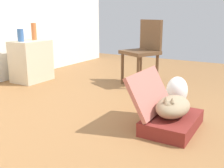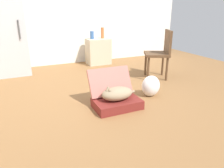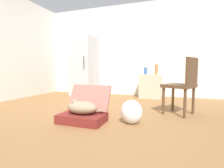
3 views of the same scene
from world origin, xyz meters
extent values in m
plane|color=olive|center=(0.00, 0.00, 0.00)|extent=(7.68, 7.68, 0.00)
cube|color=silver|center=(0.00, 2.26, 1.30)|extent=(6.40, 0.12, 2.60)
cube|color=#AB69AB|center=(-1.49, 2.19, 1.40)|extent=(0.30, 0.02, 0.33)
cube|color=silver|center=(-2.46, 0.55, 1.30)|extent=(0.12, 4.80, 2.60)
cube|color=maroon|center=(0.12, -0.60, 0.06)|extent=(0.63, 0.41, 0.12)
cube|color=#B26356|center=(0.12, -0.37, 0.31)|extent=(0.63, 0.23, 0.38)
ellipsoid|color=#998466|center=(0.12, -0.60, 0.21)|extent=(0.44, 0.28, 0.18)
sphere|color=#998466|center=(0.00, -0.60, 0.25)|extent=(0.10, 0.10, 0.10)
cone|color=#998466|center=(0.00, -0.63, 0.31)|extent=(0.05, 0.05, 0.05)
cone|color=#998466|center=(0.00, -0.57, 0.31)|extent=(0.05, 0.05, 0.05)
cylinder|color=#998466|center=(0.32, -0.56, 0.17)|extent=(0.20, 0.03, 0.07)
ellipsoid|color=white|center=(0.79, -0.43, 0.16)|extent=(0.30, 0.24, 0.33)
cube|color=#B7BABC|center=(-1.14, 1.80, 0.85)|extent=(0.64, 0.67, 1.69)
cylinder|color=#4C4C4C|center=(-0.95, 1.44, 0.93)|extent=(0.02, 0.02, 0.35)
cube|color=beige|center=(0.78, 1.85, 0.31)|extent=(0.55, 0.40, 0.62)
cylinder|color=#38609E|center=(0.64, 1.88, 0.71)|extent=(0.09, 0.09, 0.18)
cylinder|color=#CC6B38|center=(0.92, 1.90, 0.74)|extent=(0.08, 0.08, 0.26)
cylinder|color=brown|center=(1.33, 0.56, 0.22)|extent=(0.04, 0.04, 0.45)
cylinder|color=brown|center=(1.18, 0.24, 0.22)|extent=(0.04, 0.04, 0.45)
cylinder|color=brown|center=(1.64, 0.42, 0.22)|extent=(0.04, 0.04, 0.45)
cylinder|color=brown|center=(1.49, 0.09, 0.22)|extent=(0.04, 0.04, 0.45)
cube|color=brown|center=(1.41, 0.33, 0.47)|extent=(0.59, 0.59, 0.05)
cube|color=brown|center=(1.59, 0.24, 0.71)|extent=(0.22, 0.40, 0.43)
camera|label=1|loc=(-2.10, -1.28, 1.01)|focal=43.26mm
camera|label=2|loc=(-1.03, -3.00, 1.30)|focal=33.93mm
camera|label=3|loc=(1.29, -2.69, 0.74)|focal=27.49mm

